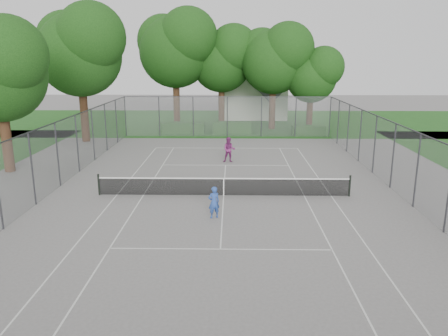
{
  "coord_description": "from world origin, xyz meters",
  "views": [
    {
      "loc": [
        0.4,
        -21.25,
        6.91
      ],
      "look_at": [
        0.0,
        1.0,
        1.2
      ],
      "focal_mm": 35.0,
      "sensor_mm": 36.0,
      "label": 1
    }
  ],
  "objects_px": {
    "tennis_net": "(224,186)",
    "girl_player": "(214,202)",
    "house": "(253,85)",
    "woman_player": "(229,150)"
  },
  "relations": [
    {
      "from": "tennis_net",
      "to": "girl_player",
      "type": "distance_m",
      "value": 3.19
    },
    {
      "from": "house",
      "to": "woman_player",
      "type": "bearing_deg",
      "value": -96.72
    },
    {
      "from": "house",
      "to": "girl_player",
      "type": "bearing_deg",
      "value": -95.62
    },
    {
      "from": "tennis_net",
      "to": "house",
      "type": "height_order",
      "value": "house"
    },
    {
      "from": "girl_player",
      "to": "tennis_net",
      "type": "bearing_deg",
      "value": -119.52
    },
    {
      "from": "girl_player",
      "to": "woman_player",
      "type": "height_order",
      "value": "woman_player"
    },
    {
      "from": "house",
      "to": "girl_player",
      "type": "relative_size",
      "value": 6.39
    },
    {
      "from": "house",
      "to": "woman_player",
      "type": "xyz_separation_m",
      "value": [
        -2.61,
        -22.1,
        -2.84
      ]
    },
    {
      "from": "girl_player",
      "to": "woman_player",
      "type": "distance_m",
      "value": 10.48
    },
    {
      "from": "tennis_net",
      "to": "woman_player",
      "type": "bearing_deg",
      "value": 88.2
    }
  ]
}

